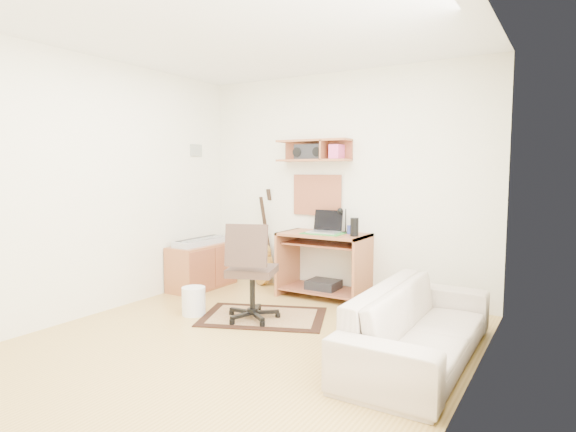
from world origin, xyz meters
The scene contains 22 objects.
floor centered at (0.00, 0.00, -0.01)m, with size 3.60×4.00×0.01m, color tan.
ceiling centered at (0.00, 0.00, 2.60)m, with size 3.60×4.00×0.01m, color white.
back_wall centered at (0.00, 2.00, 1.30)m, with size 3.60×0.01×2.60m, color white.
left_wall centered at (-1.80, 0.00, 1.30)m, with size 0.01×4.00×2.60m, color white.
right_wall centered at (1.80, 0.00, 1.30)m, with size 0.01×4.00×2.60m, color white.
wall_shelf centered at (-0.30, 1.88, 1.70)m, with size 0.90×0.25×0.26m, color #AA633C.
cork_board centered at (-0.30, 1.98, 1.17)m, with size 0.64×0.03×0.49m, color #A27E51.
wall_photo centered at (-1.79, 1.50, 1.72)m, with size 0.02×0.20×0.15m, color #4C8CBF.
desk centered at (-0.08, 1.73, 0.38)m, with size 1.00×0.55×0.75m, color #AA633C, non-canonical shape.
laptop centered at (-0.07, 1.71, 0.88)m, with size 0.35×0.35×0.26m, color silver, non-canonical shape.
speaker centered at (0.32, 1.68, 0.85)m, with size 0.09×0.09×0.20m, color black.
desk_lamp centered at (0.13, 1.87, 0.89)m, with size 0.10×0.10×0.29m, color black, non-canonical shape.
pencil_cup centered at (0.20, 1.83, 0.80)m, with size 0.07×0.07×0.10m, color #303C91.
boombox centered at (-0.34, 1.87, 1.68)m, with size 0.36×0.16×0.18m, color black.
rug centered at (-0.25, 0.74, 0.01)m, with size 1.21×0.80×0.02m, color tan.
task_chair centered at (-0.30, 0.62, 0.49)m, with size 0.50×0.50×0.98m, color #3A2A22, non-canonical shape.
cabinet centered at (-1.58, 1.34, 0.28)m, with size 0.40×0.90×0.55m, color #AA633C.
music_keyboard centered at (-1.58, 1.34, 0.58)m, with size 0.25×0.80×0.07m, color #B2B5BA.
guitar centered at (-1.01, 1.86, 0.62)m, with size 0.33×0.21×1.24m, color #B98738, non-canonical shape.
waste_basket centered at (-0.91, 0.44, 0.14)m, with size 0.24×0.24×0.29m, color white.
printer centered at (0.85, 1.79, 0.09)m, with size 0.41×0.32×0.16m, color #A5A8AA.
sofa centered at (1.38, 0.50, 0.37)m, with size 1.90×0.55×0.74m, color #C2AF9A.
Camera 1 is at (2.36, -3.10, 1.47)m, focal length 29.63 mm.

